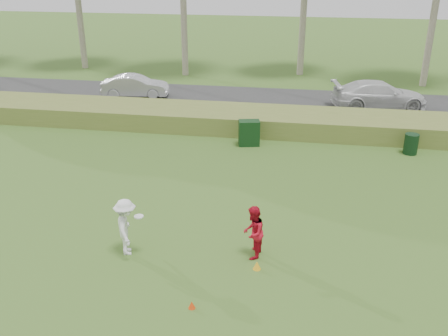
% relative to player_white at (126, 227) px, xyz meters
% --- Properties ---
extents(ground, '(120.00, 120.00, 0.00)m').
position_rel_player_white_xyz_m(ground, '(2.20, -0.43, -0.84)').
color(ground, '#365E1F').
rests_on(ground, ground).
extents(reed_strip, '(80.00, 3.00, 0.90)m').
position_rel_player_white_xyz_m(reed_strip, '(2.20, 11.57, -0.39)').
color(reed_strip, '#5D702D').
rests_on(reed_strip, ground).
extents(park_road, '(80.00, 6.00, 0.06)m').
position_rel_player_white_xyz_m(park_road, '(2.20, 16.57, -0.81)').
color(park_road, '#2D2D2D').
rests_on(park_road, ground).
extents(player_white, '(1.02, 1.24, 1.69)m').
position_rel_player_white_xyz_m(player_white, '(0.00, 0.00, 0.00)').
color(player_white, white).
rests_on(player_white, ground).
extents(player_red, '(0.66, 0.81, 1.57)m').
position_rel_player_white_xyz_m(player_red, '(3.56, 0.40, -0.06)').
color(player_red, red).
rests_on(player_red, ground).
extents(cone_orange, '(0.17, 0.17, 0.19)m').
position_rel_player_white_xyz_m(cone_orange, '(2.37, -2.09, -0.75)').
color(cone_orange, '#EB3D0C').
rests_on(cone_orange, ground).
extents(cone_yellow, '(0.22, 0.22, 0.24)m').
position_rel_player_white_xyz_m(cone_yellow, '(3.75, -0.20, -0.72)').
color(cone_yellow, '#FFB11A').
rests_on(cone_yellow, ground).
extents(utility_cabinet, '(1.02, 0.76, 1.14)m').
position_rel_player_white_xyz_m(utility_cabinet, '(2.36, 9.32, -0.27)').
color(utility_cabinet, '#113314').
rests_on(utility_cabinet, ground).
extents(trash_bin, '(0.72, 0.72, 0.89)m').
position_rel_player_white_xyz_m(trash_bin, '(9.33, 9.43, -0.40)').
color(trash_bin, black).
rests_on(trash_bin, ground).
extents(car_mid, '(4.08, 1.95, 1.29)m').
position_rel_player_white_xyz_m(car_mid, '(-5.29, 16.17, -0.14)').
color(car_mid, silver).
rests_on(car_mid, park_road).
extents(car_right, '(5.39, 2.92, 1.48)m').
position_rel_player_white_xyz_m(car_right, '(8.71, 16.12, -0.04)').
color(car_right, silver).
rests_on(car_right, park_road).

